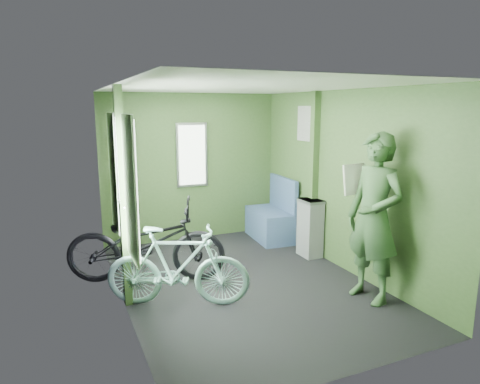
{
  "coord_description": "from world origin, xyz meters",
  "views": [
    {
      "loc": [
        -1.98,
        -4.42,
        2.08
      ],
      "look_at": [
        0.0,
        0.1,
        1.1
      ],
      "focal_mm": 32.0,
      "sensor_mm": 36.0,
      "label": 1
    }
  ],
  "objects_px": {
    "bicycle_black": "(148,282)",
    "bicycle_mint": "(179,307)",
    "passenger": "(374,218)",
    "waste_box": "(310,228)",
    "bench_seat": "(272,221)"
  },
  "relations": [
    {
      "from": "passenger",
      "to": "bench_seat",
      "type": "bearing_deg",
      "value": 169.52
    },
    {
      "from": "bicycle_black",
      "to": "bench_seat",
      "type": "relative_size",
      "value": 1.9
    },
    {
      "from": "passenger",
      "to": "waste_box",
      "type": "distance_m",
      "value": 1.55
    },
    {
      "from": "bicycle_mint",
      "to": "bench_seat",
      "type": "relative_size",
      "value": 1.52
    },
    {
      "from": "passenger",
      "to": "bench_seat",
      "type": "xyz_separation_m",
      "value": [
        0.04,
        2.4,
        -0.63
      ]
    },
    {
      "from": "bicycle_black",
      "to": "bicycle_mint",
      "type": "relative_size",
      "value": 1.25
    },
    {
      "from": "bicycle_mint",
      "to": "passenger",
      "type": "relative_size",
      "value": 0.82
    },
    {
      "from": "waste_box",
      "to": "bicycle_mint",
      "type": "bearing_deg",
      "value": -159.24
    },
    {
      "from": "bicycle_mint",
      "to": "bench_seat",
      "type": "xyz_separation_m",
      "value": [
        2.03,
        1.76,
        0.29
      ]
    },
    {
      "from": "waste_box",
      "to": "passenger",
      "type": "bearing_deg",
      "value": -96.12
    },
    {
      "from": "bench_seat",
      "to": "waste_box",
      "type": "bearing_deg",
      "value": -78.8
    },
    {
      "from": "bicycle_black",
      "to": "passenger",
      "type": "distance_m",
      "value": 2.75
    },
    {
      "from": "bicycle_mint",
      "to": "passenger",
      "type": "height_order",
      "value": "passenger"
    },
    {
      "from": "bicycle_black",
      "to": "bicycle_mint",
      "type": "xyz_separation_m",
      "value": [
        0.16,
        -0.8,
        0.0
      ]
    },
    {
      "from": "waste_box",
      "to": "bench_seat",
      "type": "bearing_deg",
      "value": 96.84
    }
  ]
}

